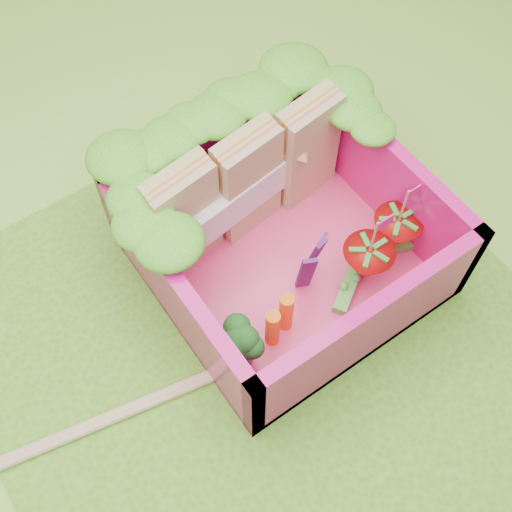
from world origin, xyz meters
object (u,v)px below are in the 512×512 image
at_px(bento_box, 285,236).
at_px(broccoli, 240,341).
at_px(strawberry_right, 394,233).
at_px(sandwich_stack, 248,182).
at_px(chopsticks, 70,434).
at_px(strawberry_left, 366,264).

distance_m(bento_box, broccoli, 0.58).
distance_m(broccoli, strawberry_right, 0.99).
xyz_separation_m(sandwich_stack, strawberry_right, (0.49, -0.58, -0.18)).
xyz_separation_m(bento_box, chopsticks, (-1.32, -0.17, -0.25)).
distance_m(strawberry_left, strawberry_right, 0.24).
height_order(strawberry_left, strawberry_right, strawberry_left).
relative_size(strawberry_left, strawberry_right, 1.02).
relative_size(sandwich_stack, chopsticks, 0.55).
xyz_separation_m(broccoli, chopsticks, (-0.83, 0.14, -0.22)).
bearing_deg(strawberry_right, bento_box, 152.78).
xyz_separation_m(sandwich_stack, broccoli, (-0.49, -0.64, -0.12)).
xyz_separation_m(strawberry_right, chopsticks, (-1.82, 0.08, -0.16)).
relative_size(sandwich_stack, strawberry_right, 2.34).
distance_m(sandwich_stack, strawberry_left, 0.71).
bearing_deg(strawberry_right, sandwich_stack, 130.41).
height_order(bento_box, sandwich_stack, sandwich_stack).
height_order(bento_box, chopsticks, bento_box).
relative_size(broccoli, strawberry_left, 0.68).
distance_m(sandwich_stack, chopsticks, 1.45).
bearing_deg(broccoli, strawberry_right, 3.51).
relative_size(broccoli, strawberry_right, 0.70).
relative_size(bento_box, strawberry_right, 2.68).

